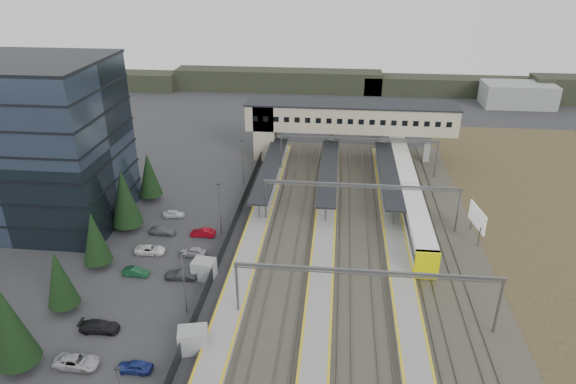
# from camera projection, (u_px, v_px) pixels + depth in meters

# --- Properties ---
(ground) EXTENTS (220.00, 220.00, 0.00)m
(ground) POSITION_uv_depth(u_px,v_px,m) (266.00, 276.00, 65.22)
(ground) COLOR #2B2B2D
(ground) RESTS_ON ground
(office_building) EXTENTS (24.30, 18.30, 24.30)m
(office_building) POSITION_uv_depth(u_px,v_px,m) (30.00, 144.00, 74.15)
(office_building) COLOR #37465B
(office_building) RESTS_ON ground
(conifer_row) EXTENTS (4.42, 49.82, 9.50)m
(conifer_row) POSITION_uv_depth(u_px,v_px,m) (80.00, 251.00, 61.73)
(conifer_row) COLOR black
(conifer_row) RESTS_ON ground
(car_park) EXTENTS (10.46, 44.26, 1.28)m
(car_park) POSITION_uv_depth(u_px,v_px,m) (133.00, 311.00, 58.01)
(car_park) COLOR #B6B6BB
(car_park) RESTS_ON ground
(lampposts) EXTENTS (0.50, 53.25, 8.07)m
(lampposts) POSITION_uv_depth(u_px,v_px,m) (205.00, 239.00, 65.23)
(lampposts) COLOR slate
(lampposts) RESTS_ON ground
(fence) EXTENTS (0.08, 90.00, 2.00)m
(fence) POSITION_uv_depth(u_px,v_px,m) (224.00, 246.00, 69.89)
(fence) COLOR #26282B
(fence) RESTS_ON ground
(relay_cabin_near) EXTENTS (3.45, 2.85, 2.51)m
(relay_cabin_near) POSITION_uv_depth(u_px,v_px,m) (193.00, 340.00, 52.82)
(relay_cabin_near) COLOR gray
(relay_cabin_near) RESTS_ON ground
(relay_cabin_far) EXTENTS (2.98, 2.61, 2.46)m
(relay_cabin_far) POSITION_uv_depth(u_px,v_px,m) (204.00, 269.00, 64.56)
(relay_cabin_far) COLOR gray
(relay_cabin_far) RESTS_ON ground
(rail_corridor) EXTENTS (34.00, 90.00, 0.92)m
(rail_corridor) POSITION_uv_depth(u_px,v_px,m) (340.00, 257.00, 68.72)
(rail_corridor) COLOR #38332B
(rail_corridor) RESTS_ON ground
(canopies) EXTENTS (23.10, 30.00, 3.28)m
(canopies) POSITION_uv_depth(u_px,v_px,m) (329.00, 169.00, 87.16)
(canopies) COLOR black
(canopies) RESTS_ON ground
(footbridge) EXTENTS (40.40, 6.40, 11.20)m
(footbridge) POSITION_uv_depth(u_px,v_px,m) (336.00, 120.00, 98.86)
(footbridge) COLOR #B9B38D
(footbridge) RESTS_ON ground
(gantries) EXTENTS (28.40, 62.28, 7.17)m
(gantries) POSITION_uv_depth(u_px,v_px,m) (363.00, 229.00, 64.23)
(gantries) COLOR slate
(gantries) RESTS_ON ground
(train) EXTENTS (3.02, 63.03, 3.80)m
(train) POSITION_uv_depth(u_px,v_px,m) (402.00, 169.00, 91.47)
(train) COLOR silver
(train) RESTS_ON ground
(billboard) EXTENTS (1.00, 5.73, 4.86)m
(billboard) POSITION_uv_depth(u_px,v_px,m) (477.00, 218.00, 72.45)
(billboard) COLOR slate
(billboard) RESTS_ON ground
(treeline_far) EXTENTS (170.00, 19.00, 7.00)m
(treeline_far) POSITION_uv_depth(u_px,v_px,m) (396.00, 85.00, 144.69)
(treeline_far) COLOR black
(treeline_far) RESTS_ON ground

